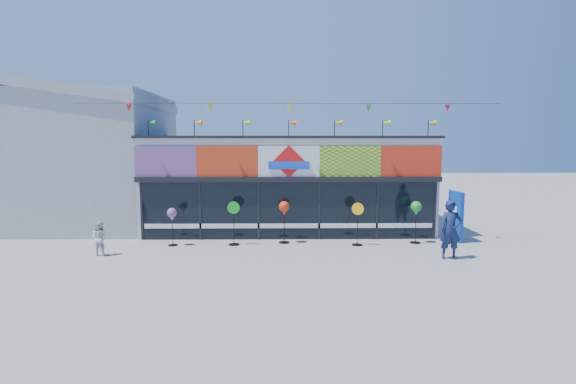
{
  "coord_description": "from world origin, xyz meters",
  "views": [
    {
      "loc": [
        -0.28,
        -14.12,
        3.91
      ],
      "look_at": [
        -0.05,
        2.0,
        2.06
      ],
      "focal_mm": 28.0,
      "sensor_mm": 36.0,
      "label": 1
    }
  ],
  "objects_px": {
    "spinner_4": "(416,210)",
    "adult_man": "(451,230)",
    "blue_sign": "(456,216)",
    "spinner_3": "(358,223)",
    "spinner_1": "(234,222)",
    "spinner_0": "(172,216)",
    "child": "(100,238)",
    "spinner_2": "(284,210)"
  },
  "relations": [
    {
      "from": "blue_sign",
      "to": "spinner_4",
      "type": "relative_size",
      "value": 1.21
    },
    {
      "from": "spinner_0",
      "to": "adult_man",
      "type": "relative_size",
      "value": 0.73
    },
    {
      "from": "spinner_1",
      "to": "spinner_3",
      "type": "bearing_deg",
      "value": -1.52
    },
    {
      "from": "adult_man",
      "to": "spinner_0",
      "type": "bearing_deg",
      "value": 166.7
    },
    {
      "from": "spinner_3",
      "to": "spinner_4",
      "type": "relative_size",
      "value": 0.99
    },
    {
      "from": "spinner_0",
      "to": "spinner_3",
      "type": "relative_size",
      "value": 0.88
    },
    {
      "from": "spinner_3",
      "to": "child",
      "type": "bearing_deg",
      "value": -171.56
    },
    {
      "from": "spinner_2",
      "to": "spinner_0",
      "type": "bearing_deg",
      "value": -174.83
    },
    {
      "from": "spinner_2",
      "to": "spinner_3",
      "type": "xyz_separation_m",
      "value": [
        2.74,
        -0.43,
        -0.44
      ]
    },
    {
      "from": "spinner_0",
      "to": "blue_sign",
      "type": "bearing_deg",
      "value": 3.47
    },
    {
      "from": "spinner_4",
      "to": "spinner_1",
      "type": "bearing_deg",
      "value": -178.18
    },
    {
      "from": "adult_man",
      "to": "child",
      "type": "xyz_separation_m",
      "value": [
        -11.8,
        0.63,
        -0.38
      ]
    },
    {
      "from": "spinner_4",
      "to": "adult_man",
      "type": "relative_size",
      "value": 0.83
    },
    {
      "from": "spinner_1",
      "to": "spinner_0",
      "type": "bearing_deg",
      "value": -178.3
    },
    {
      "from": "adult_man",
      "to": "spinner_2",
      "type": "bearing_deg",
      "value": 154.88
    },
    {
      "from": "blue_sign",
      "to": "spinner_3",
      "type": "xyz_separation_m",
      "value": [
        -3.96,
        -0.72,
        -0.13
      ]
    },
    {
      "from": "spinner_1",
      "to": "spinner_4",
      "type": "bearing_deg",
      "value": 1.82
    },
    {
      "from": "blue_sign",
      "to": "child",
      "type": "height_order",
      "value": "blue_sign"
    },
    {
      "from": "spinner_4",
      "to": "child",
      "type": "distance_m",
      "value": 11.49
    },
    {
      "from": "spinner_0",
      "to": "spinner_1",
      "type": "relative_size",
      "value": 0.86
    },
    {
      "from": "spinner_3",
      "to": "child",
      "type": "xyz_separation_m",
      "value": [
        -9.05,
        -1.34,
        -0.26
      ]
    },
    {
      "from": "spinner_0",
      "to": "child",
      "type": "relative_size",
      "value": 1.2
    },
    {
      "from": "blue_sign",
      "to": "adult_man",
      "type": "bearing_deg",
      "value": -120.69
    },
    {
      "from": "spinner_1",
      "to": "spinner_2",
      "type": "relative_size",
      "value": 1.02
    },
    {
      "from": "spinner_0",
      "to": "spinner_4",
      "type": "height_order",
      "value": "spinner_4"
    },
    {
      "from": "spinner_1",
      "to": "spinner_2",
      "type": "distance_m",
      "value": 1.96
    },
    {
      "from": "spinner_0",
      "to": "spinner_3",
      "type": "distance_m",
      "value": 6.92
    },
    {
      "from": "adult_man",
      "to": "child",
      "type": "relative_size",
      "value": 1.65
    },
    {
      "from": "spinner_2",
      "to": "spinner_4",
      "type": "xyz_separation_m",
      "value": [
        5.03,
        -0.09,
        0.0
      ]
    },
    {
      "from": "spinner_2",
      "to": "spinner_3",
      "type": "bearing_deg",
      "value": -8.99
    },
    {
      "from": "spinner_3",
      "to": "spinner_4",
      "type": "distance_m",
      "value": 2.36
    },
    {
      "from": "blue_sign",
      "to": "child",
      "type": "distance_m",
      "value": 13.18
    },
    {
      "from": "spinner_0",
      "to": "adult_man",
      "type": "distance_m",
      "value": 9.88
    },
    {
      "from": "blue_sign",
      "to": "spinner_1",
      "type": "height_order",
      "value": "blue_sign"
    },
    {
      "from": "spinner_2",
      "to": "child",
      "type": "distance_m",
      "value": 6.6
    },
    {
      "from": "spinner_4",
      "to": "spinner_0",
      "type": "bearing_deg",
      "value": -178.21
    },
    {
      "from": "spinner_0",
      "to": "spinner_4",
      "type": "distance_m",
      "value": 9.21
    },
    {
      "from": "blue_sign",
      "to": "spinner_0",
      "type": "distance_m",
      "value": 10.9
    },
    {
      "from": "blue_sign",
      "to": "child",
      "type": "xyz_separation_m",
      "value": [
        -13.01,
        -2.06,
        -0.39
      ]
    },
    {
      "from": "blue_sign",
      "to": "spinner_0",
      "type": "height_order",
      "value": "blue_sign"
    },
    {
      "from": "spinner_0",
      "to": "child",
      "type": "xyz_separation_m",
      "value": [
        -2.14,
        -1.4,
        -0.54
      ]
    },
    {
      "from": "spinner_0",
      "to": "spinner_1",
      "type": "xyz_separation_m",
      "value": [
        2.28,
        0.07,
        -0.26
      ]
    }
  ]
}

